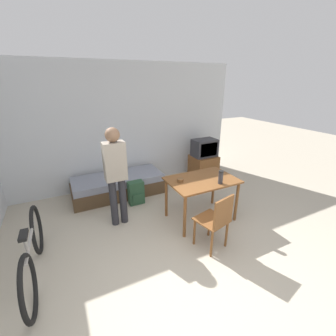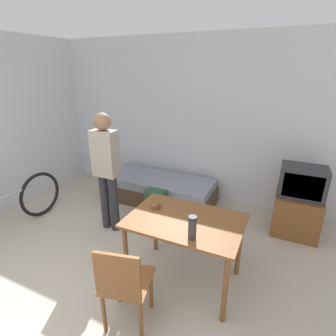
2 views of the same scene
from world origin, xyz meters
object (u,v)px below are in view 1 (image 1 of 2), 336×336
(daybed, at_px, (119,185))
(tv, at_px, (204,160))
(bicycle, at_px, (33,253))
(person_standing, at_px, (116,171))
(dining_table, at_px, (202,184))
(backpack, at_px, (136,193))
(wooden_chair, at_px, (216,219))
(thermos_flask, at_px, (221,176))
(mate_bowl, at_px, (180,180))

(daybed, height_order, tv, tv)
(bicycle, xyz_separation_m, person_standing, (1.23, 0.67, 0.62))
(dining_table, height_order, person_standing, person_standing)
(bicycle, distance_m, backpack, 2.07)
(person_standing, bearing_deg, wooden_chair, -49.15)
(person_standing, distance_m, thermos_flask, 1.68)
(dining_table, height_order, wooden_chair, wooden_chair)
(backpack, bearing_deg, wooden_chair, -70.84)
(daybed, bearing_deg, thermos_flask, -55.42)
(tv, bearing_deg, dining_table, -126.01)
(backpack, bearing_deg, thermos_flask, -50.80)
(tv, relative_size, mate_bowl, 9.27)
(bicycle, height_order, thermos_flask, thermos_flask)
(tv, relative_size, person_standing, 0.59)
(dining_table, distance_m, mate_bowl, 0.41)
(thermos_flask, bearing_deg, person_standing, 153.18)
(tv, bearing_deg, person_standing, -157.48)
(person_standing, bearing_deg, dining_table, -20.30)
(daybed, distance_m, mate_bowl, 1.71)
(wooden_chair, bearing_deg, tv, 59.22)
(dining_table, relative_size, wooden_chair, 1.31)
(wooden_chair, height_order, bicycle, wooden_chair)
(daybed, xyz_separation_m, thermos_flask, (1.24, -1.80, 0.67))
(dining_table, distance_m, thermos_flask, 0.38)
(wooden_chair, distance_m, thermos_flask, 0.75)
(dining_table, relative_size, thermos_flask, 5.17)
(dining_table, bearing_deg, wooden_chair, -108.56)
(thermos_flask, distance_m, backpack, 1.75)
(daybed, distance_m, dining_table, 1.93)
(tv, relative_size, dining_table, 0.86)
(daybed, bearing_deg, backpack, -68.50)
(bicycle, relative_size, thermos_flask, 7.86)
(bicycle, bearing_deg, dining_table, 4.00)
(tv, distance_m, wooden_chair, 2.61)
(bicycle, bearing_deg, thermos_flask, -1.82)
(backpack, bearing_deg, dining_table, -49.19)
(thermos_flask, height_order, mate_bowl, thermos_flask)
(mate_bowl, bearing_deg, tv, 43.97)
(thermos_flask, xyz_separation_m, mate_bowl, (-0.55, 0.35, -0.10))
(tv, xyz_separation_m, wooden_chair, (-1.34, -2.25, 0.05))
(dining_table, bearing_deg, mate_bowl, 168.11)
(tv, xyz_separation_m, mate_bowl, (-1.46, -1.41, 0.34))
(daybed, xyz_separation_m, tv, (2.16, -0.04, 0.24))
(dining_table, bearing_deg, thermos_flask, -57.54)
(daybed, relative_size, backpack, 4.02)
(daybed, xyz_separation_m, mate_bowl, (0.69, -1.46, 0.58))
(tv, height_order, thermos_flask, tv)
(tv, height_order, mate_bowl, tv)
(wooden_chair, height_order, person_standing, person_standing)
(daybed, xyz_separation_m, person_standing, (-0.26, -1.04, 0.76))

